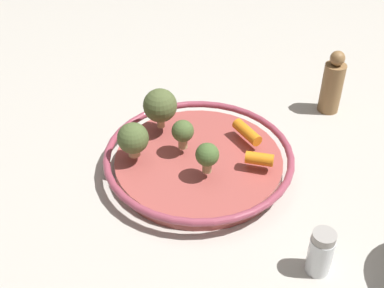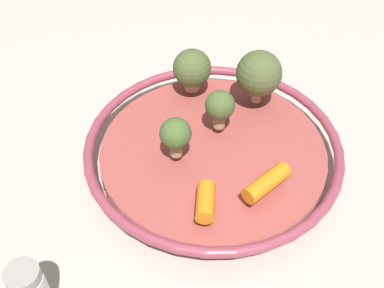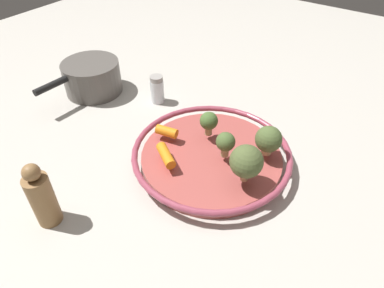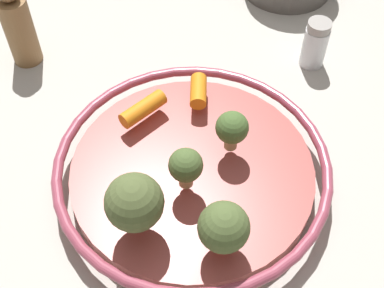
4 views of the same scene
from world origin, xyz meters
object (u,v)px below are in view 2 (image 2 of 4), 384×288
object	(u,v)px
serving_bowl	(213,152)
baby_carrot_right	(206,202)
baby_carrot_back	(267,183)
broccoli_floret_small	(221,107)
broccoli_floret_mid	(259,74)
broccoli_floret_large	(192,69)
broccoli_floret_edge	(176,134)

from	to	relation	value
serving_bowl	baby_carrot_right	xyz separation A→B (m)	(0.10, 0.02, 0.03)
baby_carrot_back	baby_carrot_right	world-z (taller)	same
serving_bowl	broccoli_floret_small	distance (m)	0.06
serving_bowl	broccoli_floret_small	size ratio (longest dim) A/B	6.06
baby_carrot_right	broccoli_floret_small	size ratio (longest dim) A/B	0.85
baby_carrot_back	broccoli_floret_mid	distance (m)	0.16
baby_carrot_back	baby_carrot_right	size ratio (longest dim) A/B	1.35
baby_carrot_right	broccoli_floret_mid	world-z (taller)	broccoli_floret_mid
baby_carrot_right	broccoli_floret_large	xyz separation A→B (m)	(-0.19, -0.07, 0.02)
broccoli_floret_edge	broccoli_floret_mid	distance (m)	0.14
baby_carrot_back	broccoli_floret_large	world-z (taller)	broccoli_floret_large
serving_bowl	broccoli_floret_mid	distance (m)	0.12
baby_carrot_right	broccoli_floret_mid	bearing A→B (deg)	174.12
baby_carrot_back	broccoli_floret_small	world-z (taller)	broccoli_floret_small
baby_carrot_right	broccoli_floret_mid	size ratio (longest dim) A/B	0.60
broccoli_floret_mid	baby_carrot_back	bearing A→B (deg)	14.55
broccoli_floret_large	serving_bowl	bearing A→B (deg)	29.89
baby_carrot_back	broccoli_floret_mid	world-z (taller)	broccoli_floret_mid
broccoli_floret_large	broccoli_floret_edge	bearing A→B (deg)	7.09
serving_bowl	broccoli_floret_edge	xyz separation A→B (m)	(0.03, -0.04, 0.05)
baby_carrot_back	baby_carrot_right	xyz separation A→B (m)	(0.04, -0.06, 0.00)
broccoli_floret_edge	baby_carrot_back	bearing A→B (deg)	77.96
broccoli_floret_small	broccoli_floret_large	bearing A→B (deg)	-139.08
broccoli_floret_large	broccoli_floret_small	distance (m)	0.08
serving_bowl	broccoli_floret_edge	world-z (taller)	broccoli_floret_edge
broccoli_floret_small	baby_carrot_back	bearing A→B (deg)	40.36
broccoli_floret_large	broccoli_floret_edge	xyz separation A→B (m)	(0.12, 0.02, -0.00)
baby_carrot_right	broccoli_floret_large	world-z (taller)	broccoli_floret_large
baby_carrot_right	broccoli_floret_large	bearing A→B (deg)	-160.23
baby_carrot_back	broccoli_floret_edge	xyz separation A→B (m)	(-0.02, -0.11, 0.02)
broccoli_floret_mid	broccoli_floret_large	bearing A→B (deg)	-90.57
baby_carrot_back	broccoli_floret_edge	distance (m)	0.12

